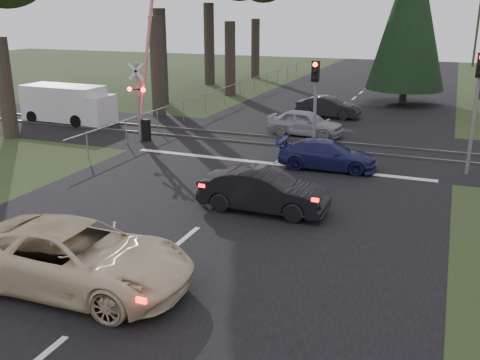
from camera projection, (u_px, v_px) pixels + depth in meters
The scene contains 18 objects.
ground at pixel (186, 238), 15.21m from camera, with size 120.00×120.00×0.00m, color #2A3D1C.
road at pixel (287, 154), 24.07m from camera, with size 14.00×100.00×0.01m, color black.
rail_corridor at pixel (299, 144), 25.84m from camera, with size 120.00×8.00×0.01m, color black.
stop_line at pixel (275, 164), 22.48m from camera, with size 13.00×0.35×0.00m, color silver.
rail_near at pixel (294, 147), 25.12m from camera, with size 120.00×0.12×0.10m, color #59544C.
rail_far at pixel (303, 139), 26.54m from camera, with size 120.00×0.12×0.10m, color #59544C.
crossing_signal at pixel (142, 100), 25.80m from camera, with size 1.62×0.38×6.96m.
traffic_signal_right at pixel (479, 91), 19.96m from camera, with size 0.68×0.48×4.70m.
traffic_signal_center at pixel (315, 91), 23.47m from camera, with size 0.32×0.48×4.10m.
utility_pole_far at pixel (478, 23), 59.53m from camera, with size 1.80×0.26×9.00m.
conifer_tree at pixel (411, 13), 35.20m from camera, with size 5.20×5.20×11.00m.
fence_left at pixel (232, 101), 37.88m from camera, with size 0.10×36.00×1.20m, color slate, non-canonical shape.
cream_coupe at pixel (76, 257), 12.31m from camera, with size 2.55×5.53×1.54m, color beige.
dark_hatchback at pixel (264, 191), 17.05m from camera, with size 1.44×4.13×1.36m, color black.
silver_car at pixel (305, 123), 27.33m from camera, with size 1.57×3.89×1.33m, color #93949A.
blue_sedan at pixel (327, 155), 21.68m from camera, with size 1.63×4.02×1.17m, color #1A1C4E.
dark_car_far at pixel (328, 107), 32.06m from camera, with size 1.31×3.76×1.24m, color black.
white_van at pixel (70, 104), 30.44m from camera, with size 5.43×2.21×2.10m.
Camera 1 is at (6.58, -12.44, 6.20)m, focal length 40.00 mm.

